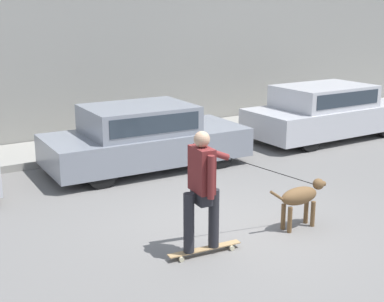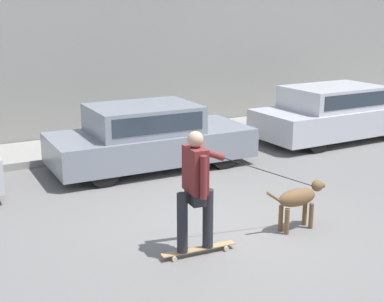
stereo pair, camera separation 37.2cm
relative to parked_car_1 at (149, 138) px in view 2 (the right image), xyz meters
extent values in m
plane|color=slate|center=(-0.29, -3.61, -0.65)|extent=(36.00, 36.00, 0.00)
cube|color=gray|center=(-0.29, 3.12, 1.50)|extent=(32.00, 0.30, 4.29)
cube|color=gray|center=(-0.29, 2.04, -0.57)|extent=(30.00, 1.82, 0.16)
cylinder|color=black|center=(1.38, 0.74, -0.34)|extent=(0.63, 0.22, 0.63)
cylinder|color=black|center=(1.34, -0.81, -0.34)|extent=(0.63, 0.22, 0.63)
cylinder|color=black|center=(-1.24, 0.81, -0.34)|extent=(0.63, 0.22, 0.63)
cylinder|color=black|center=(-1.28, -0.74, -0.34)|extent=(0.63, 0.22, 0.63)
cube|color=gray|center=(0.05, 0.00, -0.16)|extent=(4.27, 1.91, 0.60)
cube|color=gray|center=(-0.12, 0.00, 0.42)|extent=(2.21, 1.67, 0.56)
cube|color=#28333D|center=(-0.14, -0.81, 0.45)|extent=(1.91, 0.06, 0.36)
cylinder|color=black|center=(6.64, 0.79, -0.34)|extent=(0.62, 0.21, 0.61)
cylinder|color=black|center=(3.92, 0.76, -0.34)|extent=(0.62, 0.21, 0.61)
cylinder|color=black|center=(3.93, -0.79, -0.34)|extent=(0.62, 0.21, 0.61)
cube|color=#BCBCC1|center=(5.29, 0.00, -0.14)|extent=(4.41, 1.84, 0.66)
cube|color=#BCBCC1|center=(5.11, 0.00, 0.46)|extent=(2.40, 1.64, 0.54)
cube|color=#28333D|center=(5.12, -0.81, 0.49)|extent=(2.10, 0.03, 0.35)
cylinder|color=brown|center=(0.82, -4.02, -0.45)|extent=(0.07, 0.07, 0.40)
cylinder|color=brown|center=(0.82, -4.17, -0.45)|extent=(0.07, 0.07, 0.40)
cylinder|color=brown|center=(0.35, -4.02, -0.45)|extent=(0.07, 0.07, 0.40)
cylinder|color=brown|center=(0.35, -4.17, -0.45)|extent=(0.07, 0.07, 0.40)
ellipsoid|color=brown|center=(0.59, -4.10, -0.13)|extent=(0.67, 0.27, 0.27)
sphere|color=brown|center=(0.97, -4.10, -0.01)|extent=(0.18, 0.18, 0.18)
cylinder|color=brown|center=(1.05, -4.10, -0.02)|extent=(0.10, 0.08, 0.08)
cylinder|color=brown|center=(0.15, -4.10, -0.05)|extent=(0.27, 0.04, 0.21)
cylinder|color=beige|center=(-0.74, -4.08, -0.61)|extent=(0.07, 0.04, 0.07)
cylinder|color=beige|center=(-0.75, -4.23, -0.61)|extent=(0.07, 0.04, 0.07)
cylinder|color=beige|center=(-1.52, -4.02, -0.61)|extent=(0.07, 0.04, 0.07)
cylinder|color=beige|center=(-1.53, -4.17, -0.61)|extent=(0.07, 0.04, 0.07)
cube|color=#A88456|center=(-1.13, -4.12, -0.57)|extent=(1.09, 0.21, 0.02)
cylinder|color=#232328|center=(-1.00, -4.13, -0.15)|extent=(0.15, 0.15, 0.83)
cylinder|color=#232328|center=(-1.38, -4.10, -0.15)|extent=(0.15, 0.15, 0.83)
cube|color=#232328|center=(-1.19, -4.12, 0.19)|extent=(0.21, 0.34, 0.17)
cube|color=maroon|center=(-1.19, -4.12, 0.58)|extent=(0.24, 0.44, 0.61)
sphere|color=tan|center=(-1.19, -4.12, 0.99)|extent=(0.21, 0.21, 0.21)
cylinder|color=maroon|center=(-1.21, -4.37, 0.54)|extent=(0.09, 0.09, 0.58)
cylinder|color=maroon|center=(-0.90, -3.89, 0.72)|extent=(0.58, 0.15, 0.30)
cylinder|color=black|center=(0.17, -4.01, 0.29)|extent=(1.61, 0.19, 0.66)
camera|label=1|loc=(-4.79, -9.80, 2.63)|focal=50.00mm
camera|label=2|loc=(-4.47, -9.99, 2.63)|focal=50.00mm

